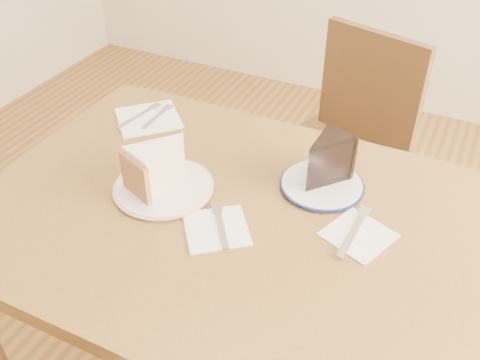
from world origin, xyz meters
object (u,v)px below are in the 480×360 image
plate_navy (322,185)px  carrot_cake (161,165)px  plate_cream (164,187)px  chocolate_cake (323,163)px  table (246,250)px  chair_far (341,153)px

plate_navy → carrot_cake: (-0.33, -0.15, 0.05)m
plate_cream → chocolate_cake: 0.37m
plate_cream → carrot_cake: size_ratio=1.67×
table → plate_navy: 0.23m
carrot_cake → chocolate_cake: size_ratio=1.19×
chair_far → chocolate_cake: chair_far is taller
plate_navy → carrot_cake: bearing=-155.0°
plate_cream → plate_navy: same height
chair_far → carrot_cake: chair_far is taller
plate_navy → carrot_cake: 0.37m
carrot_cake → chair_far: bearing=92.3°
table → carrot_cake: carrot_cake is taller
plate_navy → chair_far: bearing=99.4°
table → plate_navy: plate_navy is taller
plate_cream → carrot_cake: (-0.01, 0.01, 0.05)m
table → plate_cream: bearing=179.0°
plate_cream → plate_navy: bearing=27.1°
table → plate_cream: 0.24m
plate_cream → plate_navy: size_ratio=1.19×
plate_navy → chocolate_cake: chocolate_cake is taller
table → carrot_cake: bearing=176.0°
table → plate_cream: plate_cream is taller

